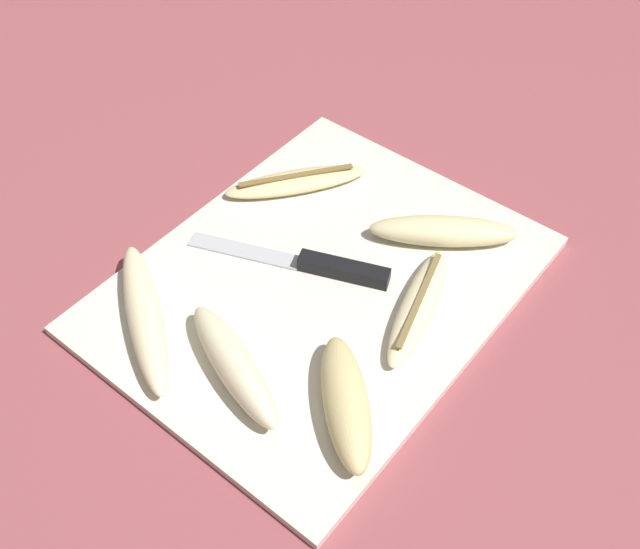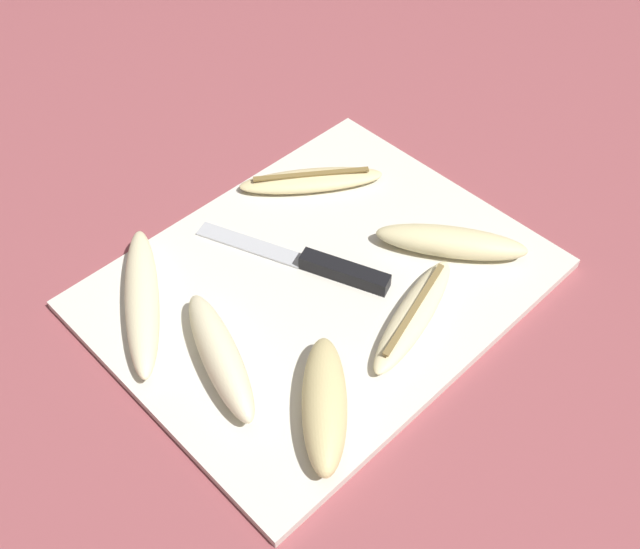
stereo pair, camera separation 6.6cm
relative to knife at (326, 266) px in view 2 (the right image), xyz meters
name	(u,v)px [view 2 (the right image)]	position (x,y,z in m)	size (l,w,h in m)	color
ground_plane	(320,287)	(-0.01, -0.01, -0.02)	(4.00, 4.00, 0.00)	#93474C
cutting_board	(320,284)	(-0.01, -0.01, -0.01)	(0.48, 0.38, 0.01)	silver
knife	(326,266)	(0.00, 0.00, 0.00)	(0.11, 0.23, 0.02)	black
banana_spotted_left	(324,404)	(-0.13, -0.13, 0.01)	(0.14, 0.14, 0.04)	#DBC684
banana_soft_right	(451,242)	(0.13, -0.08, 0.01)	(0.14, 0.17, 0.03)	beige
banana_pale_long	(142,299)	(-0.18, 0.10, 0.01)	(0.15, 0.19, 0.03)	beige
banana_ripe_center	(311,180)	(0.09, 0.12, 0.00)	(0.17, 0.14, 0.02)	beige
banana_cream_curved	(414,314)	(0.02, -0.12, 0.00)	(0.18, 0.08, 0.02)	beige
banana_bright_far	(220,355)	(-0.17, -0.02, 0.01)	(0.09, 0.17, 0.04)	beige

